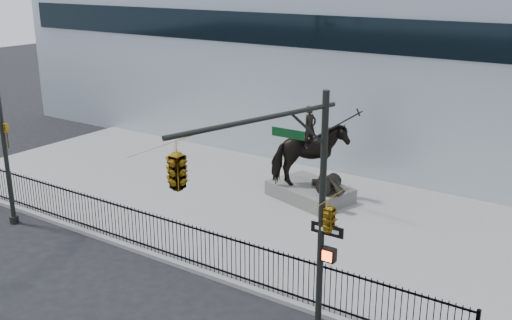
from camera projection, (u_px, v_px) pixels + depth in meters
The scene contains 7 objects.
ground at pixel (134, 271), 20.48m from camera, with size 120.00×120.00×0.00m, color black.
plaza at pixel (250, 205), 25.98m from camera, with size 30.00×12.00×0.15m, color gray.
building at pixel (377, 66), 34.90m from camera, with size 44.00×14.00×9.00m, color #B5BDC5.
picket_fence at pixel (158, 234), 21.19m from camera, with size 22.10×0.10×1.50m.
statue_plinth at pixel (310, 192), 26.46m from camera, with size 3.42×2.35×0.64m, color #5D5A55.
equestrian_statue at pixel (312, 156), 25.91m from camera, with size 4.22×3.25×3.72m.
traffic_signal_right at pixel (259, 193), 13.98m from camera, with size 2.17×6.86×7.00m.
Camera 1 is at (13.76, -12.87, 9.82)m, focal length 42.00 mm.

